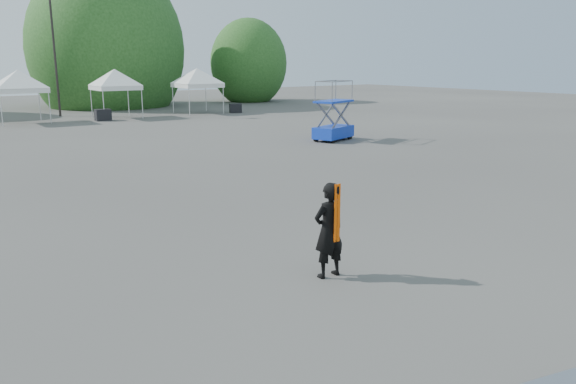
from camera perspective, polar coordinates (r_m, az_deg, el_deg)
ground at (r=13.17m, az=-0.45°, el=-3.91°), size 120.00×120.00×0.00m
light_pole_east at (r=43.54m, az=-22.76°, el=14.37°), size 0.60×0.25×9.80m
tree_mid_e at (r=51.90m, az=-17.92°, el=13.64°), size 5.12×5.12×7.79m
tree_far_e at (r=55.60m, az=-4.01°, el=12.91°), size 3.84×3.84×5.84m
tent_e at (r=39.47m, az=-25.75°, el=10.73°), size 4.18×4.18×3.88m
tent_f at (r=40.75m, az=-17.21°, el=11.47°), size 4.02×4.02×3.88m
tent_g at (r=43.23m, az=-9.23°, el=11.95°), size 4.23×4.23×3.88m
man at (r=10.18m, az=4.18°, el=-3.89°), size 0.65×0.43×1.77m
scissor_lift at (r=28.00m, az=4.66°, el=8.24°), size 2.51×1.83×2.92m
crate_mid at (r=39.40m, az=-18.29°, el=7.45°), size 1.02×0.81×0.76m
crate_east at (r=43.44m, az=-5.36°, el=8.47°), size 1.06×0.95×0.68m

